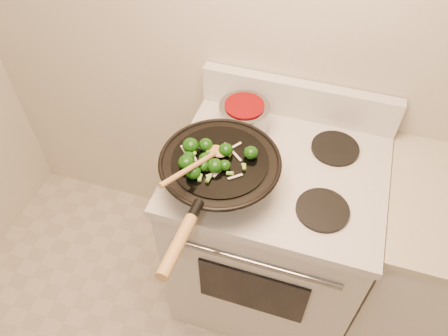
% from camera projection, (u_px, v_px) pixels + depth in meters
% --- Properties ---
extents(stove, '(0.78, 0.67, 1.08)m').
position_uv_depth(stove, '(270.00, 233.00, 1.93)').
color(stove, silver).
rests_on(stove, ground).
extents(wok, '(0.41, 0.68, 0.19)m').
position_uv_depth(wok, '(220.00, 172.00, 1.47)').
color(wok, black).
rests_on(wok, stove).
extents(stirfry, '(0.26, 0.21, 0.05)m').
position_uv_depth(stirfry, '(207.00, 158.00, 1.41)').
color(stirfry, '#0F3808').
rests_on(stirfry, wok).
extents(wooden_spoon, '(0.14, 0.30, 0.10)m').
position_uv_depth(wooden_spoon, '(203.00, 160.00, 1.38)').
color(wooden_spoon, '#A87B41').
rests_on(wooden_spoon, wok).
extents(saucepan, '(0.19, 0.31, 0.11)m').
position_uv_depth(saucepan, '(244.00, 117.00, 1.67)').
color(saucepan, gray).
rests_on(saucepan, stove).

